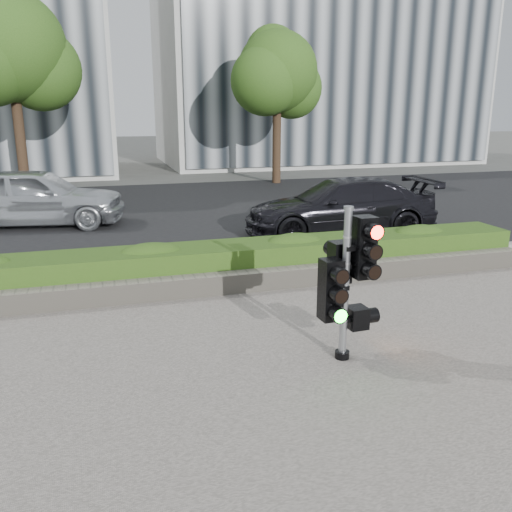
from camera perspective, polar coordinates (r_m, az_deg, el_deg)
name	(u,v)px	position (r m, az deg, el deg)	size (l,w,h in m)	color
ground	(258,336)	(7.76, 0.22, -8.43)	(120.00, 120.00, 0.00)	#51514C
sidewalk	(331,433)	(5.68, 7.89, -17.94)	(16.00, 11.00, 0.03)	#9E9389
road	(166,212)	(17.21, -9.47, 4.63)	(60.00, 13.00, 0.02)	black
curb	(212,271)	(10.61, -4.70, -1.55)	(60.00, 0.25, 0.12)	gray
stone_wall	(226,283)	(9.40, -3.13, -2.84)	(12.00, 0.32, 0.34)	gray
hedge	(218,264)	(9.96, -4.02, -0.79)	(12.00, 1.00, 0.68)	olive
building_right	(314,59)	(34.50, 6.10, 19.94)	(18.00, 10.00, 12.00)	#B7B7B2
tree_left	(10,51)	(21.59, -24.47, 19.07)	(4.61, 4.03, 7.34)	black
tree_right	(277,75)	(23.63, 2.18, 18.53)	(4.10, 3.58, 6.53)	black
traffic_signal	(346,276)	(6.78, 9.49, -2.09)	(0.69, 0.51, 1.97)	black
car_silver	(35,197)	(15.88, -22.25, 5.79)	(1.89, 4.69, 1.60)	silver
car_dark	(340,207)	(13.90, 8.84, 5.15)	(1.97, 4.85, 1.41)	black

